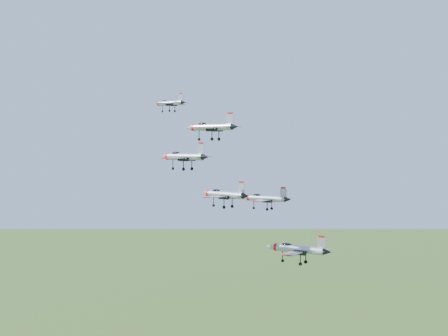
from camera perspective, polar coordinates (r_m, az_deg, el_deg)
The scene contains 6 objects.
jet_lead at distance 158.96m, azimuth -5.04°, elevation 5.94°, with size 10.96×8.98×2.94m.
jet_left_high at distance 131.34m, azimuth -1.25°, elevation 3.77°, with size 13.86×11.46×3.71m.
jet_right_high at distance 113.59m, azimuth -3.76°, elevation 1.06°, with size 12.16×10.00×3.26m.
jet_left_low at distance 133.00m, azimuth 3.74°, elevation -2.77°, with size 12.09×10.09×3.23m.
jet_right_low at distance 121.93m, azimuth -0.04°, elevation -2.41°, with size 12.86×10.66×3.44m.
jet_trail at distance 120.34m, azimuth 6.67°, elevation -7.35°, with size 13.83×11.52×3.70m.
Camera 1 is at (83.15, -102.12, 132.68)m, focal length 50.00 mm.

